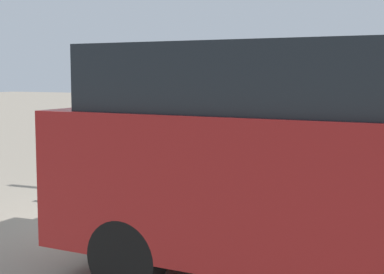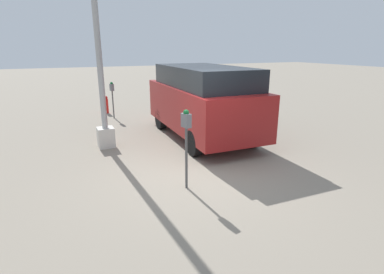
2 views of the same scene
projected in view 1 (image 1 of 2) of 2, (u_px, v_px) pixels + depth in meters
The scene contains 3 objects.
ground_plane at pixel (157, 224), 7.42m from camera, with size 80.00×80.00×0.00m, color gray.
parking_meter_near at pixel (135, 128), 7.98m from camera, with size 0.22×0.15×1.57m.
parked_van at pixel (320, 159), 5.04m from camera, with size 4.70×2.08×2.15m.
Camera 1 is at (3.63, -6.30, 1.90)m, focal length 55.00 mm.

